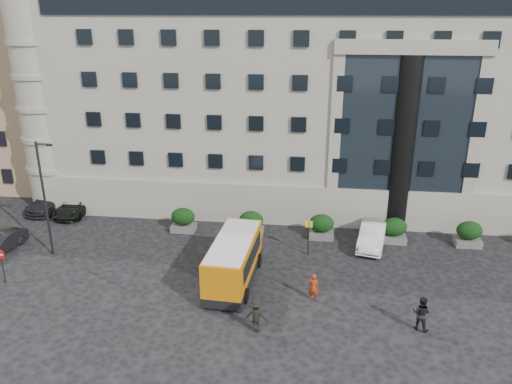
# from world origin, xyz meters

# --- Properties ---
(ground) EXTENTS (120.00, 120.00, 0.00)m
(ground) POSITION_xyz_m (0.00, 0.00, 0.00)
(ground) COLOR black
(ground) RESTS_ON ground
(civic_building) EXTENTS (44.00, 24.00, 18.00)m
(civic_building) POSITION_xyz_m (6.00, 22.00, 9.00)
(civic_building) COLOR gray
(civic_building) RESTS_ON ground
(entrance_column) EXTENTS (1.80, 1.80, 13.00)m
(entrance_column) POSITION_xyz_m (12.00, 10.30, 6.50)
(entrance_column) COLOR black
(entrance_column) RESTS_ON ground
(apartment_near) EXTENTS (14.00, 14.00, 20.00)m
(apartment_near) POSITION_xyz_m (-24.00, 20.00, 10.00)
(apartment_near) COLOR #917754
(apartment_near) RESTS_ON ground
(apartment_far) EXTENTS (13.00, 13.00, 22.00)m
(apartment_far) POSITION_xyz_m (-27.00, 38.00, 11.00)
(apartment_far) COLOR #80644A
(apartment_far) RESTS_ON ground
(hedge_a) EXTENTS (1.80, 1.26, 1.84)m
(hedge_a) POSITION_xyz_m (-4.00, 7.80, 0.93)
(hedge_a) COLOR #555553
(hedge_a) RESTS_ON ground
(hedge_b) EXTENTS (1.80, 1.26, 1.84)m
(hedge_b) POSITION_xyz_m (1.20, 7.80, 0.93)
(hedge_b) COLOR #555553
(hedge_b) RESTS_ON ground
(hedge_c) EXTENTS (1.80, 1.26, 1.84)m
(hedge_c) POSITION_xyz_m (6.40, 7.80, 0.93)
(hedge_c) COLOR #555553
(hedge_c) RESTS_ON ground
(hedge_d) EXTENTS (1.80, 1.26, 1.84)m
(hedge_d) POSITION_xyz_m (11.60, 7.80, 0.93)
(hedge_d) COLOR #555553
(hedge_d) RESTS_ON ground
(hedge_e) EXTENTS (1.80, 1.26, 1.84)m
(hedge_e) POSITION_xyz_m (16.80, 7.80, 0.93)
(hedge_e) COLOR #555553
(hedge_e) RESTS_ON ground
(street_lamp) EXTENTS (1.16, 0.18, 8.00)m
(street_lamp) POSITION_xyz_m (-11.94, 3.00, 4.37)
(street_lamp) COLOR #262628
(street_lamp) RESTS_ON ground
(bus_stop_sign) EXTENTS (0.50, 0.08, 2.52)m
(bus_stop_sign) POSITION_xyz_m (5.50, 5.00, 1.73)
(bus_stop_sign) COLOR #262628
(bus_stop_sign) RESTS_ON ground
(no_entry_sign) EXTENTS (0.64, 0.16, 2.32)m
(no_entry_sign) POSITION_xyz_m (-13.00, -1.04, 1.65)
(no_entry_sign) COLOR #262628
(no_entry_sign) RESTS_ON ground
(minibus) EXTENTS (2.90, 6.91, 2.83)m
(minibus) POSITION_xyz_m (1.02, 0.84, 1.56)
(minibus) COLOR #C97009
(minibus) RESTS_ON ground
(red_truck) EXTENTS (3.11, 6.07, 3.18)m
(red_truck) POSITION_xyz_m (-17.10, 17.53, 1.63)
(red_truck) COLOR maroon
(red_truck) RESTS_ON ground
(parked_car_b) EXTENTS (1.88, 4.09, 1.30)m
(parked_car_b) POSITION_xyz_m (-15.70, 2.99, 0.65)
(parked_car_b) COLOR black
(parked_car_b) RESTS_ON ground
(parked_car_c) EXTENTS (2.97, 5.61, 1.55)m
(parked_car_c) POSITION_xyz_m (-16.11, 10.75, 0.77)
(parked_car_c) COLOR black
(parked_car_c) RESTS_ON ground
(parked_car_d) EXTENTS (2.40, 4.87, 1.33)m
(parked_car_d) POSITION_xyz_m (-13.67, 10.00, 0.66)
(parked_car_d) COLOR black
(parked_car_d) RESTS_ON ground
(white_taxi) EXTENTS (2.64, 5.13, 1.61)m
(white_taxi) POSITION_xyz_m (10.00, 7.00, 0.81)
(white_taxi) COLOR silver
(white_taxi) RESTS_ON ground
(pedestrian_a) EXTENTS (0.65, 0.46, 1.69)m
(pedestrian_a) POSITION_xyz_m (5.92, -0.61, 0.84)
(pedestrian_a) COLOR #A52F10
(pedestrian_a) RESTS_ON ground
(pedestrian_b) EXTENTS (1.17, 1.06, 1.95)m
(pedestrian_b) POSITION_xyz_m (11.56, -2.78, 0.98)
(pedestrian_b) COLOR black
(pedestrian_b) RESTS_ON ground
(pedestrian_c) EXTENTS (1.28, 0.83, 1.87)m
(pedestrian_c) POSITION_xyz_m (3.00, -3.95, 0.94)
(pedestrian_c) COLOR black
(pedestrian_c) RESTS_ON ground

